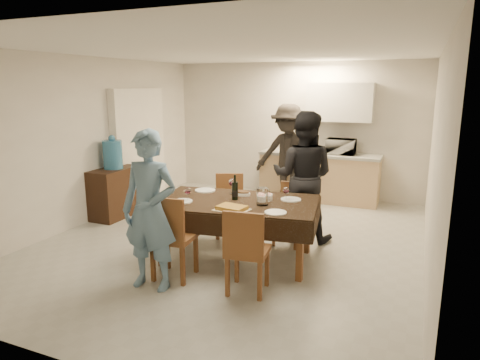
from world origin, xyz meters
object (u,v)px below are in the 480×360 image
object	(u,v)px
wine_bottle	(235,187)
person_near	(150,211)
console	(115,193)
savoury_tart	(232,208)
person_kitchen	(288,154)
water_jug	(113,155)
person_far	(303,177)
dining_table	(237,204)
water_pitcher	(262,196)
microwave	(341,147)

from	to	relation	value
wine_bottle	person_near	bearing A→B (deg)	-114.44
console	wine_bottle	bearing A→B (deg)	-17.67
savoury_tart	person_kitchen	bearing A→B (deg)	95.40
wine_bottle	savoury_tart	bearing A→B (deg)	-70.77
savoury_tart	console	bearing A→B (deg)	155.26
water_jug	person_far	world-z (taller)	person_far
wine_bottle	person_far	distance (m)	1.17
person_near	water_jug	bearing A→B (deg)	132.77
person_near	person_far	distance (m)	2.37
console	person_far	bearing A→B (deg)	3.49
dining_table	wine_bottle	distance (m)	0.20
water_pitcher	microwave	xyz separation A→B (m)	(0.33, 3.29, 0.18)
dining_table	person_near	bearing A→B (deg)	-126.47
water_jug	microwave	xyz separation A→B (m)	(3.26, 2.38, 0.00)
savoury_tart	person_near	size ratio (longest dim) A/B	0.22
person_near	person_kitchen	bearing A→B (deg)	80.68
person_far	person_kitchen	distance (m)	1.90
console	wine_bottle	size ratio (longest dim) A/B	2.81
console	water_pitcher	distance (m)	3.11
person_far	person_kitchen	size ratio (longest dim) A/B	0.99
console	person_kitchen	world-z (taller)	person_kitchen
console	water_pitcher	size ratio (longest dim) A/B	4.23
wine_bottle	person_far	size ratio (longest dim) A/B	0.17
savoury_tart	person_far	distance (m)	1.50
console	savoury_tart	bearing A→B (deg)	-24.74
water_jug	person_far	xyz separation A→B (m)	(3.14, 0.19, -0.14)
water_jug	microwave	distance (m)	4.04
person_kitchen	person_near	bearing A→B (deg)	-95.21
water_pitcher	person_near	distance (m)	1.35
water_jug	microwave	size ratio (longest dim) A/B	0.91
dining_table	microwave	size ratio (longest dim) A/B	4.11
dining_table	microwave	world-z (taller)	microwave
person_near	person_far	world-z (taller)	person_far
dining_table	console	xyz separation A→B (m)	(-2.59, 0.86, -0.32)
person_kitchen	console	bearing A→B (deg)	-141.00
wine_bottle	microwave	distance (m)	3.28
savoury_tart	person_near	distance (m)	0.94
microwave	person_far	xyz separation A→B (m)	(-0.13, -2.19, -0.14)
wine_bottle	person_near	xyz separation A→B (m)	(-0.50, -1.10, -0.06)
console	person_kitchen	distance (m)	3.11
water_jug	water_pitcher	xyz separation A→B (m)	(2.94, -0.91, -0.18)
microwave	console	bearing A→B (deg)	36.14
dining_table	person_kitchen	world-z (taller)	person_kitchen
dining_table	console	bearing A→B (deg)	152.82
water_pitcher	person_near	size ratio (longest dim) A/B	0.12
dining_table	water_pitcher	xyz separation A→B (m)	(0.35, -0.05, 0.14)
dining_table	person_near	distance (m)	1.19
dining_table	console	size ratio (longest dim) A/B	2.38
person_kitchen	person_far	bearing A→B (deg)	-66.72
wine_bottle	person_far	world-z (taller)	person_far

